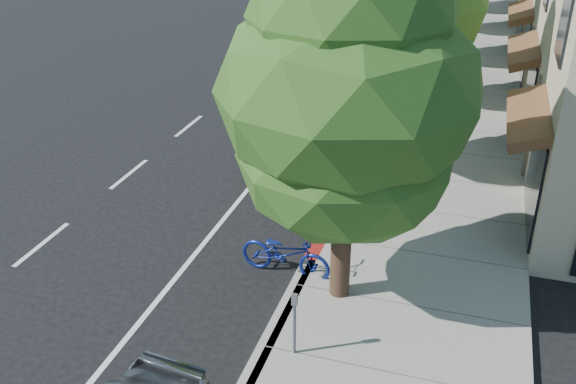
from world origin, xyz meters
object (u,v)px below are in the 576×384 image
at_px(silver_suv, 309,121).
at_px(white_pickup, 375,28).
at_px(cyclist, 351,178).
at_px(dark_suv_far, 425,7).
at_px(street_tree_1, 400,5).
at_px(dark_sedan, 374,92).
at_px(bicycle, 285,253).
at_px(street_tree_0, 348,97).
at_px(pedestrian, 458,73).

xyz_separation_m(silver_suv, white_pickup, (-0.36, 13.41, -0.02)).
xyz_separation_m(cyclist, silver_suv, (-2.09, 3.50, 0.03)).
relative_size(silver_suv, dark_suv_far, 1.22).
distance_m(street_tree_1, silver_suv, 5.02).
relative_size(cyclist, dark_sedan, 0.38).
relative_size(silver_suv, white_pickup, 1.07).
height_order(bicycle, white_pickup, white_pickup).
bearing_deg(street_tree_1, street_tree_0, -90.00).
distance_m(dark_sedan, white_pickup, 9.69).
distance_m(street_tree_0, white_pickup, 21.42).
bearing_deg(cyclist, bicycle, 144.88).
height_order(cyclist, dark_suv_far, dark_suv_far).
height_order(dark_sedan, white_pickup, white_pickup).
relative_size(street_tree_0, silver_suv, 1.18).
bearing_deg(bicycle, white_pickup, 11.31).
distance_m(bicycle, dark_sedan, 10.87).
bearing_deg(bicycle, silver_suv, 17.91).
distance_m(dark_sedan, pedestrian, 3.31).
bearing_deg(pedestrian, bicycle, 46.31).
distance_m(white_pickup, pedestrian, 8.89).
bearing_deg(white_pickup, cyclist, -89.74).
xyz_separation_m(street_tree_1, pedestrian, (1.33, 7.20, -3.65)).
distance_m(white_pickup, dark_suv_far, 6.26).
height_order(street_tree_0, dark_suv_far, street_tree_0).
xyz_separation_m(bicycle, dark_sedan, (-0.10, 10.87, 0.16)).
bearing_deg(silver_suv, dark_suv_far, 85.64).
bearing_deg(dark_suv_far, dark_sedan, -90.03).
distance_m(bicycle, dark_suv_far, 26.43).
bearing_deg(dark_suv_far, pedestrian, -78.79).
bearing_deg(white_pickup, bicycle, -92.95).
relative_size(street_tree_0, white_pickup, 1.26).
height_order(street_tree_0, pedestrian, street_tree_0).
distance_m(street_tree_1, dark_sedan, 6.88).
bearing_deg(dark_suv_far, silver_suv, -93.98).
relative_size(white_pickup, dark_suv_far, 1.14).
bearing_deg(cyclist, pedestrian, -36.72).
xyz_separation_m(cyclist, bicycle, (-0.65, -3.49, -0.27)).
height_order(street_tree_0, white_pickup, street_tree_0).
bearing_deg(pedestrian, street_tree_1, 47.55).
distance_m(cyclist, silver_suv, 4.08).
xyz_separation_m(cyclist, pedestrian, (1.98, 9.20, 0.32)).
bearing_deg(cyclist, silver_suv, 6.25).
height_order(street_tree_1, dark_sedan, street_tree_1).
xyz_separation_m(street_tree_1, dark_sedan, (-1.40, 5.37, -4.07)).
bearing_deg(street_tree_1, dark_sedan, 104.62).
height_order(silver_suv, white_pickup, silver_suv).
bearing_deg(silver_suv, bicycle, -78.76).
distance_m(street_tree_1, cyclist, 4.49).
relative_size(street_tree_0, dark_suv_far, 1.44).
bearing_deg(dark_sedan, dark_suv_far, 94.45).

